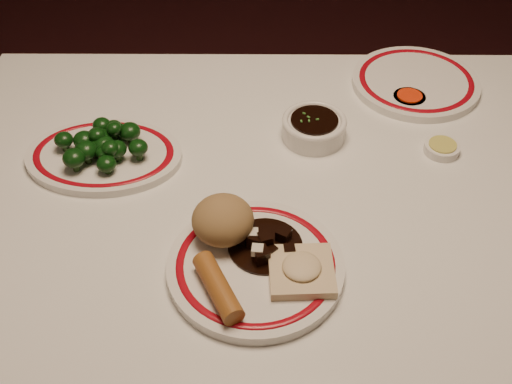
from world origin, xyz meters
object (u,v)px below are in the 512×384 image
object	(u,v)px
fried_wonton	(302,270)
dining_table	(277,233)
rice_mound	(223,220)
broccoli_plate	(104,155)
main_plate	(256,266)
stirfry_heap	(263,243)
soy_bowl	(314,129)
broccoli_pile	(103,144)
spring_roll	(218,287)

from	to	relation	value
fried_wonton	dining_table	bearing A→B (deg)	99.25
rice_mound	broccoli_plate	distance (m)	0.30
fried_wonton	main_plate	bearing A→B (deg)	162.46
dining_table	stirfry_heap	world-z (taller)	stirfry_heap
stirfry_heap	broccoli_plate	size ratio (longest dim) A/B	0.40
dining_table	soy_bowl	bearing A→B (deg)	66.67
main_plate	rice_mound	distance (m)	0.09
rice_mound	soy_bowl	xyz separation A→B (m)	(0.16, 0.27, -0.03)
main_plate	broccoli_pile	xyz separation A→B (m)	(-0.27, 0.25, 0.03)
dining_table	main_plate	world-z (taller)	main_plate
dining_table	rice_mound	world-z (taller)	rice_mound
dining_table	stirfry_heap	xyz separation A→B (m)	(-0.03, -0.13, 0.12)
soy_bowl	main_plate	bearing A→B (deg)	-108.18
stirfry_heap	broccoli_pile	bearing A→B (deg)	141.58
spring_roll	broccoli_plate	bearing A→B (deg)	99.40
broccoli_pile	soy_bowl	world-z (taller)	broccoli_pile
spring_roll	fried_wonton	bearing A→B (deg)	-8.62
main_plate	fried_wonton	bearing A→B (deg)	-17.54
fried_wonton	rice_mound	bearing A→B (deg)	146.63
dining_table	soy_bowl	distance (m)	0.21
main_plate	broccoli_pile	distance (m)	0.37
dining_table	broccoli_plate	world-z (taller)	broccoli_plate
fried_wonton	stirfry_heap	bearing A→B (deg)	137.09
spring_roll	soy_bowl	xyz separation A→B (m)	(0.16, 0.38, -0.01)
soy_bowl	rice_mound	bearing A→B (deg)	-120.30
fried_wonton	soy_bowl	distance (m)	0.35
main_plate	soy_bowl	bearing A→B (deg)	71.82
main_plate	soy_bowl	distance (m)	0.34
broccoli_plate	soy_bowl	bearing A→B (deg)	9.84
main_plate	broccoli_plate	xyz separation A→B (m)	(-0.27, 0.26, -0.00)
spring_roll	broccoli_plate	distance (m)	0.38
broccoli_pile	broccoli_plate	bearing A→B (deg)	135.80
dining_table	spring_roll	xyz separation A→B (m)	(-0.09, -0.22, 0.13)
soy_bowl	stirfry_heap	bearing A→B (deg)	-108.08
main_plate	spring_roll	xyz separation A→B (m)	(-0.05, -0.06, 0.02)
broccoli_pile	stirfry_heap	bearing A→B (deg)	-38.42
fried_wonton	broccoli_plate	size ratio (longest dim) A/B	0.34
dining_table	spring_roll	bearing A→B (deg)	-112.11
main_plate	fried_wonton	size ratio (longest dim) A/B	2.83
main_plate	rice_mound	xyz separation A→B (m)	(-0.05, 0.06, 0.04)
main_plate	broccoli_pile	size ratio (longest dim) A/B	1.64
dining_table	fried_wonton	xyz separation A→B (m)	(0.03, -0.18, 0.12)
rice_mound	fried_wonton	world-z (taller)	rice_mound
fried_wonton	broccoli_pile	xyz separation A→B (m)	(-0.34, 0.28, 0.01)
dining_table	spring_roll	distance (m)	0.27
fried_wonton	soy_bowl	bearing A→B (deg)	83.54
fried_wonton	stirfry_heap	xyz separation A→B (m)	(-0.06, 0.05, -0.00)
main_plate	stirfry_heap	size ratio (longest dim) A/B	2.42
spring_roll	broccoli_pile	bearing A→B (deg)	99.29
main_plate	broccoli_plate	size ratio (longest dim) A/B	0.96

